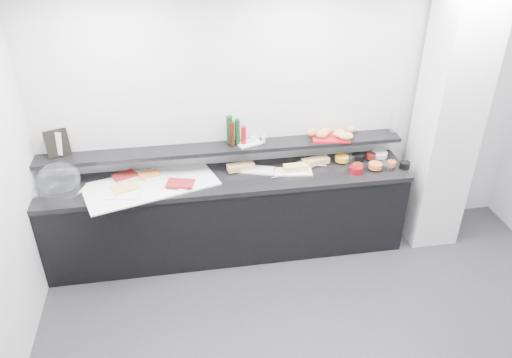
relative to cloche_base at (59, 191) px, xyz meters
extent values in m
cube|color=silver|center=(2.27, 0.33, 0.43)|extent=(5.00, 0.02, 2.70)
plane|color=white|center=(2.27, -1.67, 1.78)|extent=(5.00, 5.00, 0.00)
cube|color=silver|center=(3.77, -0.02, 0.43)|extent=(0.50, 0.50, 2.70)
cube|color=black|center=(1.57, 0.03, -0.50)|extent=(3.60, 0.60, 0.85)
cube|color=black|center=(1.57, 0.03, -0.05)|extent=(3.62, 0.62, 0.05)
cube|color=black|center=(1.57, 0.21, 0.21)|extent=(3.60, 0.25, 0.04)
cube|color=silver|center=(0.00, 0.00, 0.00)|extent=(0.48, 0.39, 0.04)
ellipsoid|color=silver|center=(0.01, 0.03, 0.11)|extent=(0.44, 0.35, 0.34)
cube|color=white|center=(0.83, 0.00, -0.01)|extent=(1.34, 0.91, 0.01)
cube|color=silver|center=(0.66, 0.16, 0.00)|extent=(0.33, 0.24, 0.01)
cube|color=maroon|center=(0.59, 0.16, 0.02)|extent=(0.25, 0.21, 0.02)
cube|color=white|center=(0.91, 0.14, 0.00)|extent=(0.29, 0.22, 0.01)
cube|color=orange|center=(0.82, 0.14, 0.02)|extent=(0.22, 0.17, 0.02)
cube|color=white|center=(0.60, -0.14, 0.00)|extent=(0.37, 0.27, 0.01)
cube|color=#F0CE5D|center=(0.61, -0.07, 0.02)|extent=(0.28, 0.23, 0.02)
cube|color=white|center=(1.20, -0.05, 0.00)|extent=(0.34, 0.29, 0.01)
cube|color=maroon|center=(1.11, -0.08, 0.02)|extent=(0.29, 0.22, 0.02)
cube|color=white|center=(1.87, 0.12, -0.01)|extent=(0.42, 0.28, 0.01)
cube|color=tan|center=(1.72, 0.14, 0.02)|extent=(0.28, 0.15, 0.06)
cylinder|color=silver|center=(1.89, 0.07, 0.00)|extent=(0.16, 0.02, 0.01)
cube|color=white|center=(2.23, 0.02, -0.01)|extent=(0.39, 0.21, 0.01)
cube|color=#DBC473|center=(2.26, 0.03, 0.02)|extent=(0.24, 0.10, 0.06)
cylinder|color=#AAADB0|center=(2.07, -0.07, 0.00)|extent=(0.16, 0.04, 0.01)
cube|color=white|center=(2.40, 0.15, -0.01)|extent=(0.40, 0.29, 0.01)
cube|color=tan|center=(2.49, 0.13, 0.02)|extent=(0.29, 0.17, 0.06)
cylinder|color=#AEB0B5|center=(2.50, 0.08, 0.00)|extent=(0.16, 0.04, 0.01)
cylinder|color=white|center=(2.83, 0.14, 0.02)|extent=(0.19, 0.19, 0.07)
cylinder|color=#FBA122|center=(2.77, 0.14, 0.03)|extent=(0.18, 0.18, 0.05)
cylinder|color=black|center=(2.95, 0.14, 0.02)|extent=(0.13, 0.13, 0.07)
cylinder|color=#5F180D|center=(3.08, 0.14, 0.03)|extent=(0.12, 0.12, 0.05)
cylinder|color=white|center=(3.15, 0.15, 0.02)|extent=(0.21, 0.21, 0.07)
cylinder|color=white|center=(3.19, 0.17, 0.03)|extent=(0.18, 0.18, 0.05)
cylinder|color=maroon|center=(2.85, -0.09, 0.02)|extent=(0.17, 0.17, 0.07)
cylinder|color=#5A210C|center=(2.88, -0.05, 0.03)|extent=(0.12, 0.12, 0.05)
cylinder|color=silver|center=(3.18, -0.07, 0.02)|extent=(0.16, 0.16, 0.07)
cylinder|color=orange|center=(3.05, -0.06, 0.03)|extent=(0.15, 0.15, 0.05)
cylinder|color=black|center=(3.36, -0.08, 0.02)|extent=(0.11, 0.11, 0.07)
cylinder|color=#CA521B|center=(3.23, -0.05, 0.03)|extent=(0.11, 0.11, 0.05)
cube|color=black|center=(0.01, 0.28, 0.36)|extent=(0.23, 0.15, 0.26)
cube|color=beige|center=(-0.02, 0.28, 0.36)|extent=(0.17, 0.11, 0.22)
cube|color=silver|center=(1.82, 0.23, 0.24)|extent=(0.28, 0.22, 0.01)
cylinder|color=#0F3716|center=(1.71, 0.22, 0.37)|extent=(0.06, 0.06, 0.26)
cylinder|color=#321509|center=(1.65, 0.21, 0.36)|extent=(0.06, 0.06, 0.24)
cylinder|color=black|center=(1.63, 0.26, 0.38)|extent=(0.08, 0.08, 0.28)
cylinder|color=#A1100B|center=(1.77, 0.22, 0.33)|extent=(0.06, 0.06, 0.18)
cylinder|color=silver|center=(1.96, 0.21, 0.28)|extent=(0.05, 0.05, 0.07)
cylinder|color=white|center=(1.86, 0.22, 0.28)|extent=(0.04, 0.04, 0.07)
cube|color=red|center=(2.66, 0.22, 0.24)|extent=(0.41, 0.32, 0.02)
ellipsoid|color=#BB7D47|center=(2.47, 0.26, 0.29)|extent=(0.14, 0.12, 0.08)
ellipsoid|color=#C18449|center=(2.61, 0.25, 0.29)|extent=(0.16, 0.14, 0.08)
ellipsoid|color=tan|center=(2.89, 0.26, 0.29)|extent=(0.15, 0.12, 0.08)
ellipsoid|color=gold|center=(2.78, 0.12, 0.29)|extent=(0.17, 0.13, 0.08)
ellipsoid|color=tan|center=(2.74, 0.19, 0.29)|extent=(0.16, 0.13, 0.08)
ellipsoid|color=#BA9347|center=(2.56, 0.20, 0.29)|extent=(0.13, 0.09, 0.08)
cylinder|color=silver|center=(3.33, 0.20, 0.38)|extent=(0.10, 0.10, 0.30)
camera|label=1|loc=(1.16, -4.16, 2.46)|focal=35.00mm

